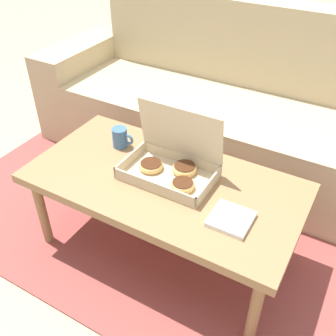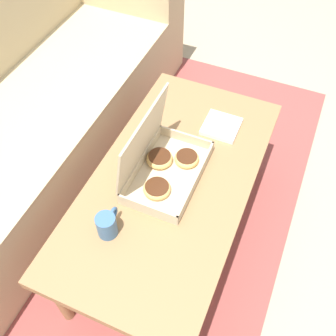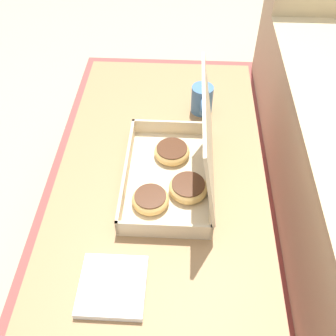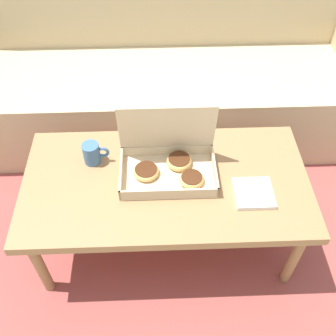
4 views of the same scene
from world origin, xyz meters
The scene contains 6 objects.
ground_plane centered at (0.00, 0.00, 0.00)m, with size 12.00×12.00×0.00m, color tan.
area_rug centered at (0.00, 0.30, 0.01)m, with size 2.57×1.80×0.01m, color #994742.
coffee_table centered at (0.00, -0.09, 0.39)m, with size 1.16×0.60×0.44m.
pastry_box centered at (0.02, -0.04, 0.49)m, with size 0.39×0.24×0.29m.
coffee_mug centered at (-0.30, 0.03, 0.48)m, with size 0.11×0.07×0.09m.
napkin_stack centered at (0.34, -0.17, 0.45)m, with size 0.15×0.15×0.02m.
Camera 3 is at (0.74, -0.03, 1.28)m, focal length 42.00 mm.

